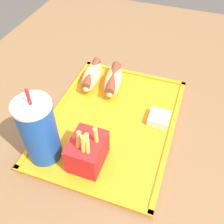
{
  "coord_description": "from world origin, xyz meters",
  "views": [
    {
      "loc": [
        -0.42,
        -0.18,
        1.28
      ],
      "look_at": [
        -0.0,
        -0.03,
        0.82
      ],
      "focal_mm": 42.0,
      "sensor_mm": 36.0,
      "label": 1
    }
  ],
  "objects_px": {
    "hot_dog_far": "(92,75)",
    "sauce_cup_mayo": "(159,118)",
    "hot_dog_near": "(113,80)",
    "soda_cup": "(39,131)",
    "fries_carton": "(87,151)"
  },
  "relations": [
    {
      "from": "hot_dog_near",
      "to": "sauce_cup_mayo",
      "type": "bearing_deg",
      "value": -119.32
    },
    {
      "from": "soda_cup",
      "to": "hot_dog_near",
      "type": "distance_m",
      "value": 0.28
    },
    {
      "from": "hot_dog_far",
      "to": "hot_dog_near",
      "type": "xyz_separation_m",
      "value": [
        -0.0,
        -0.07,
        0.0
      ]
    },
    {
      "from": "hot_dog_far",
      "to": "hot_dog_near",
      "type": "distance_m",
      "value": 0.07
    },
    {
      "from": "hot_dog_far",
      "to": "sauce_cup_mayo",
      "type": "bearing_deg",
      "value": -111.44
    },
    {
      "from": "hot_dog_far",
      "to": "hot_dog_near",
      "type": "relative_size",
      "value": 0.99
    },
    {
      "from": "hot_dog_far",
      "to": "sauce_cup_mayo",
      "type": "relative_size",
      "value": 2.71
    },
    {
      "from": "hot_dog_far",
      "to": "hot_dog_near",
      "type": "height_order",
      "value": "same"
    },
    {
      "from": "soda_cup",
      "to": "sauce_cup_mayo",
      "type": "xyz_separation_m",
      "value": [
        0.18,
        -0.22,
        -0.07
      ]
    },
    {
      "from": "soda_cup",
      "to": "sauce_cup_mayo",
      "type": "distance_m",
      "value": 0.29
    },
    {
      "from": "soda_cup",
      "to": "fries_carton",
      "type": "relative_size",
      "value": 1.67
    },
    {
      "from": "hot_dog_near",
      "to": "soda_cup",
      "type": "bearing_deg",
      "value": 165.7
    },
    {
      "from": "sauce_cup_mayo",
      "to": "hot_dog_far",
      "type": "bearing_deg",
      "value": 68.56
    },
    {
      "from": "sauce_cup_mayo",
      "to": "soda_cup",
      "type": "bearing_deg",
      "value": 129.59
    },
    {
      "from": "soda_cup",
      "to": "fries_carton",
      "type": "xyz_separation_m",
      "value": [
        0.01,
        -0.1,
        -0.04
      ]
    }
  ]
}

